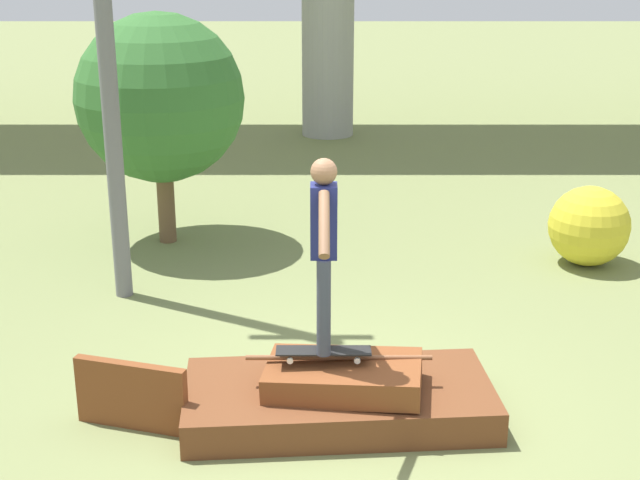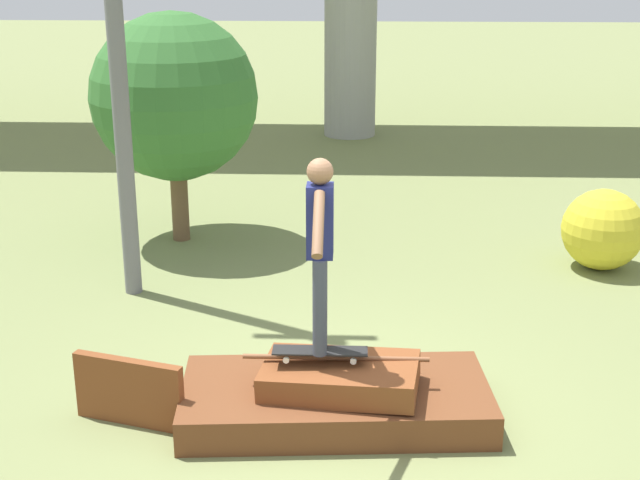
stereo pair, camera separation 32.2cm
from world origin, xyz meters
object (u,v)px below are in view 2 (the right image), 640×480
object	(u,v)px
tree_behind_left	(174,97)
bush_yellow_flowering	(603,230)
skater	(320,242)
skateboard	(320,351)

from	to	relation	value
tree_behind_left	bush_yellow_flowering	distance (m)	5.90
tree_behind_left	skater	bearing A→B (deg)	-66.20
skater	bush_yellow_flowering	xyz separation A→B (m)	(3.46, 4.00, -1.15)
bush_yellow_flowering	skateboard	bearing A→B (deg)	-130.83
skater	bush_yellow_flowering	bearing A→B (deg)	49.17
skater	tree_behind_left	bearing A→B (deg)	113.80
skateboard	tree_behind_left	bearing A→B (deg)	113.80
skateboard	tree_behind_left	world-z (taller)	tree_behind_left
skateboard	skater	world-z (taller)	skater
tree_behind_left	skateboard	bearing A→B (deg)	-66.20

